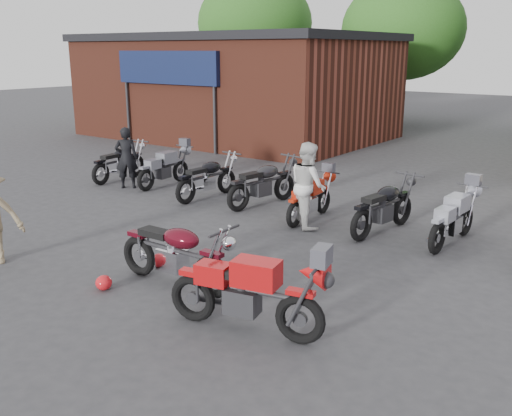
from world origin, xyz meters
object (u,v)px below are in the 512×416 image
Objects in this scene: person_dark at (126,158)px; row_bike_0 at (120,160)px; person_light at (308,185)px; row_bike_2 at (208,176)px; vintage_motorcycle at (175,249)px; row_bike_5 at (384,204)px; helmet at (104,283)px; row_bike_1 at (164,166)px; row_bike_3 at (263,180)px; row_bike_4 at (310,197)px; row_bike_6 at (454,216)px; sportbike at (247,289)px.

row_bike_0 is at bearing -70.87° from person_dark.
row_bike_2 is at bearing 28.34° from person_light.
row_bike_5 is at bearing 70.98° from vintage_motorcycle.
helmet is 7.10m from row_bike_1.
vintage_motorcycle is 1.02× the size of row_bike_3.
row_bike_4 is 1.69m from row_bike_5.
row_bike_4 is 3.07m from row_bike_6.
row_bike_4 is (6.49, -0.15, -0.04)m from row_bike_0.
sportbike is 5.31m from row_bike_6.
row_bike_6 is at bearing -81.87° from row_bike_3.
row_bike_3 is (1.53, 0.28, 0.03)m from row_bike_2.
row_bike_4 is (1.55, -0.37, -0.09)m from row_bike_3.
helmet is 6.98m from person_dark.
row_bike_1 is (-4.35, 5.59, 0.44)m from helmet.
vintage_motorcycle is at bearing 170.09° from row_bike_5.
row_bike_3 is at bearing 91.49° from row_bike_6.
person_light reaches higher than row_bike_3.
sportbike is 1.30× the size of person_dark.
row_bike_6 is (1.38, 0.13, -0.04)m from row_bike_5.
row_bike_1 is (0.64, 0.77, -0.27)m from person_dark.
vintage_motorcycle is at bearing 151.90° from row_bike_6.
row_bike_2 is 3.08m from row_bike_4.
helmet is 5.82m from row_bike_5.
sportbike reaches higher than row_bike_5.
person_light is at bearing 99.82° from sportbike.
person_light is at bearing -96.13° from row_bike_2.
helmet is 0.13× the size of row_bike_0.
person_dark is (-7.65, 4.58, 0.21)m from sportbike.
vintage_motorcycle is at bearing 104.08° from person_dark.
row_bike_3 reaches higher than row_bike_6.
row_bike_5 is (3.22, -0.23, -0.01)m from row_bike_3.
person_dark reaches higher than sportbike.
row_bike_2 is 6.14m from row_bike_6.
row_bike_0 is (-0.93, 0.53, -0.26)m from person_dark.
helmet is 0.13× the size of row_bike_1.
person_dark is at bearing -124.98° from row_bike_0.
row_bike_6 is at bearing -77.13° from row_bike_5.
vintage_motorcycle is at bearing -150.08° from row_bike_3.
helmet is 5.88m from row_bike_2.
vintage_motorcycle reaches higher than row_bike_5.
row_bike_6 is (0.97, 5.22, -0.06)m from sportbike.
row_bike_2 is 1.10× the size of row_bike_4.
sportbike is at bearing -125.97° from row_bike_0.
row_bike_1 is 1.06× the size of row_bike_4.
row_bike_3 is at bearing -76.76° from row_bike_2.
helmet is at bearing 170.63° from row_bike_4.
row_bike_0 is at bearing 136.48° from sportbike.
row_bike_3 reaches higher than row_bike_0.
row_bike_3 is (4.95, 0.22, 0.04)m from row_bike_0.
row_bike_3 is 1.59m from row_bike_4.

